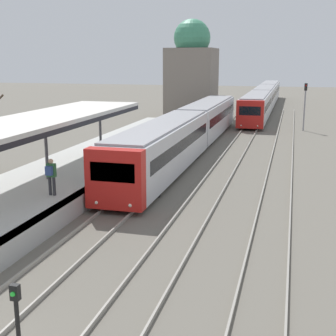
{
  "coord_description": "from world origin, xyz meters",
  "views": [
    {
      "loc": [
        7.5,
        -6.94,
        6.82
      ],
      "look_at": [
        1.73,
        14.62,
        1.65
      ],
      "focal_mm": 50.0,
      "sensor_mm": 36.0,
      "label": 1
    }
  ],
  "objects_px": {
    "person_on_platform": "(51,174)",
    "signal_mast_far": "(305,101)",
    "signal_post_near": "(17,320)",
    "train_near": "(190,129)",
    "train_far": "(264,97)"
  },
  "relations": [
    {
      "from": "person_on_platform",
      "to": "signal_post_near",
      "type": "relative_size",
      "value": 0.77
    },
    {
      "from": "signal_mast_far",
      "to": "train_far",
      "type": "bearing_deg",
      "value": 104.08
    },
    {
      "from": "signal_post_near",
      "to": "signal_mast_far",
      "type": "distance_m",
      "value": 40.29
    },
    {
      "from": "person_on_platform",
      "to": "signal_mast_far",
      "type": "bearing_deg",
      "value": 69.12
    },
    {
      "from": "signal_post_near",
      "to": "person_on_platform",
      "type": "bearing_deg",
      "value": 114.88
    },
    {
      "from": "person_on_platform",
      "to": "train_near",
      "type": "relative_size",
      "value": 0.05
    },
    {
      "from": "person_on_platform",
      "to": "signal_post_near",
      "type": "height_order",
      "value": "person_on_platform"
    },
    {
      "from": "person_on_platform",
      "to": "signal_post_near",
      "type": "distance_m",
      "value": 11.17
    },
    {
      "from": "signal_post_near",
      "to": "signal_mast_far",
      "type": "height_order",
      "value": "signal_mast_far"
    },
    {
      "from": "person_on_platform",
      "to": "signal_mast_far",
      "type": "xyz_separation_m",
      "value": [
        11.28,
        29.59,
        1.04
      ]
    },
    {
      "from": "person_on_platform",
      "to": "signal_mast_far",
      "type": "height_order",
      "value": "signal_mast_far"
    },
    {
      "from": "person_on_platform",
      "to": "train_near",
      "type": "height_order",
      "value": "train_near"
    },
    {
      "from": "train_near",
      "to": "signal_mast_far",
      "type": "xyz_separation_m",
      "value": [
        8.57,
        13.28,
        1.2
      ]
    },
    {
      "from": "person_on_platform",
      "to": "train_near",
      "type": "xyz_separation_m",
      "value": [
        2.72,
        16.31,
        -0.16
      ]
    },
    {
      "from": "signal_post_near",
      "to": "signal_mast_far",
      "type": "bearing_deg",
      "value": 80.58
    }
  ]
}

